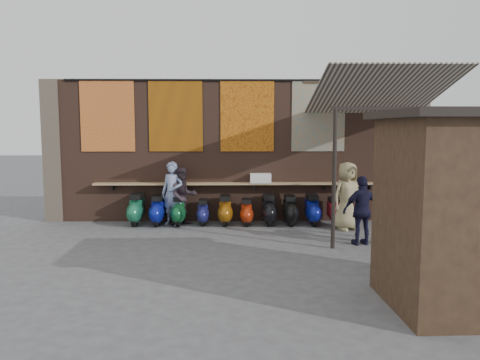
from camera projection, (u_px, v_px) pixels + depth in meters
The scene contains 34 objects.
ground at pixel (238, 242), 10.94m from camera, with size 70.00×70.00×0.00m, color #474749.
brick_wall at pixel (236, 151), 13.40m from camera, with size 10.00×0.40×4.00m, color brown.
pier_left at pixel (54, 151), 13.31m from camera, with size 0.50×0.50×4.00m, color #4C4238.
pier_right at pixel (416, 151), 13.49m from camera, with size 0.50×0.50×4.00m, color #4C4238.
eating_counter at pixel (237, 184), 13.13m from camera, with size 8.00×0.32×0.05m, color #9E7A51.
shelf_box at pixel (261, 178), 13.10m from camera, with size 0.58×0.32×0.26m, color white.
tapestry_redgold at pixel (107, 116), 13.01m from camera, with size 1.50×0.02×2.00m, color maroon.
tapestry_sun at pixel (176, 116), 13.04m from camera, with size 1.50×0.02×2.00m, color orange.
tapestry_orange at pixel (247, 116), 13.08m from camera, with size 1.50×0.02×2.00m, color #C87019.
tapestry_multi at pixel (318, 116), 13.11m from camera, with size 1.50×0.02×2.00m, color teal.
hang_rail at pixel (236, 80), 12.95m from camera, with size 0.06×0.06×9.50m, color black.
scooter_stool_0 at pixel (136, 209), 12.87m from camera, with size 0.40×0.89×0.85m, color #196643, non-canonical shape.
scooter_stool_1 at pixel (158, 210), 12.84m from camera, with size 0.38×0.85×0.81m, color navy, non-canonical shape.
scooter_stool_2 at pixel (179, 211), 12.85m from camera, with size 0.38×0.84×0.79m, color #105328, non-canonical shape.
scooter_stool_3 at pixel (203, 212), 12.90m from camera, with size 0.32×0.72×0.68m, color navy, non-canonical shape.
scooter_stool_4 at pixel (225, 210), 12.88m from camera, with size 0.38×0.84×0.80m, color #82490B, non-canonical shape.
scooter_stool_5 at pixel (246, 212), 12.85m from camera, with size 0.34×0.75×0.71m, color #A4270C, non-canonical shape.
scooter_stool_6 at pixel (269, 210), 12.89m from camera, with size 0.39×0.87×0.83m, color black, non-canonical shape.
scooter_stool_7 at pixel (290, 210), 12.87m from camera, with size 0.38×0.84×0.80m, color black, non-canonical shape.
scooter_stool_8 at pixel (312, 210), 12.90m from camera, with size 0.39×0.87×0.82m, color navy, non-canonical shape.
scooter_stool_9 at pixel (334, 211), 12.90m from camera, with size 0.35×0.78×0.74m, color maroon, non-canonical shape.
diner_left at pixel (172, 193), 12.80m from camera, with size 0.64×0.42×1.75m, color #8698C3.
diner_right at pixel (183, 196), 12.81m from camera, with size 0.77×0.60×1.59m, color #2D232A.
shopper_navy at pixel (362, 211), 10.62m from camera, with size 0.93×0.39×1.58m, color black.
shopper_grey at pixel (425, 213), 10.33m from camera, with size 1.01×0.58×1.57m, color #55555A.
shopper_tan at pixel (347, 196), 12.18m from camera, with size 0.87×0.57×1.78m, color tan.
market_stall at pixel (480, 214), 6.85m from camera, with size 2.58×1.94×2.80m, color black.
stall_sign at pixel (449, 166), 7.77m from camera, with size 1.20×0.04×0.50m, color gold.
stall_shelf at pixel (446, 226), 7.88m from camera, with size 2.14×0.10×0.06m, color #473321.
awning_canvas at pixel (379, 92), 11.50m from camera, with size 3.20×3.40×0.03m, color beige.
awning_ledger at pixel (362, 81), 13.04m from camera, with size 3.30×0.08×0.12m, color #33261C.
awning_header at pixel (400, 108), 10.06m from camera, with size 3.00×0.08×0.08m, color black.
awning_post_left at pixel (334, 179), 10.21m from camera, with size 0.09×0.09×3.10m, color black.
awning_post_right at pixel (461, 179), 10.26m from camera, with size 0.09×0.09×3.10m, color black.
Camera 1 is at (-0.14, -10.71, 2.66)m, focal length 35.00 mm.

